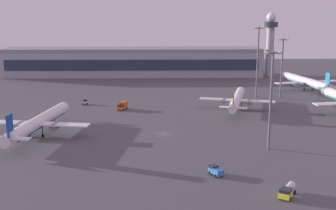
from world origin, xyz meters
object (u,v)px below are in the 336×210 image
Objects in this scene: airplane_far_stand at (237,100)px; apron_light_central at (258,58)px; airplane_terminal_side at (38,123)px; pushback_tug at (85,102)px; cargo_loader at (216,171)px; fuel_truck at (287,191)px; control_tower at (270,40)px; catering_truck at (123,106)px; apron_light_west at (282,64)px; airplane_mid_apron at (306,82)px; apron_light_east at (271,95)px.

apron_light_central is (12.80, 22.78, 13.97)m from airplane_far_stand.
airplane_terminal_side reaches higher than pushback_tug.
cargo_loader is 18.77m from fuel_truck.
control_tower is at bearing 44.77° from cargo_loader.
fuel_truck is at bearing -69.44° from cargo_loader.
apron_light_central is (58.57, 23.28, 16.13)m from catering_truck.
catering_truck is 0.23× the size of apron_light_west.
cargo_loader is 0.14× the size of apron_light_central.
airplane_mid_apron is at bearing -136.92° from catering_truck.
apron_light_west is (-17.78, -18.42, 11.00)m from airplane_mid_apron.
fuel_truck is (-44.86, -123.85, -2.79)m from airplane_mid_apron.
apron_light_west is (40.94, 92.78, 13.98)m from cargo_loader.
airplane_far_stand is (-33.92, -85.46, -17.72)m from control_tower.
airplane_far_stand is (69.54, 36.32, -0.47)m from airplane_terminal_side.
airplane_terminal_side is at bearing -137.65° from airplane_far_stand.
cargo_loader is at bearing -108.16° from control_tower.
airplane_terminal_side is 1.53× the size of apron_light_east.
pushback_tug is at bearing -169.84° from apron_light_central.
airplane_mid_apron reaches higher than pushback_tug.
control_tower is at bearing 80.73° from apron_light_west.
apron_light_central reaches higher than airplane_far_stand.
airplane_mid_apron is 13.78× the size of pushback_tug.
cargo_loader is 92.05m from pushback_tug.
cargo_loader is 76.05m from catering_truck.
cargo_loader is at bearing -107.85° from apron_light_central.
apron_light_west reaches higher than fuel_truck.
airplane_terminal_side is 43.07m from catering_truck.
apron_light_west reaches higher than cargo_loader.
control_tower reaches higher than airplane_far_stand.
airplane_mid_apron is (7.38, -45.32, -17.31)m from control_tower.
cargo_loader is 99.96m from apron_light_central.
airplane_far_stand is 12.34× the size of pushback_tug.
control_tower is 140.85m from apron_light_east.
pushback_tug is 88.33m from apron_light_east.
apron_light_east is (46.08, -50.71, 14.41)m from catering_truck.
apron_light_central reaches higher than fuel_truck.
control_tower is 160.72m from airplane_terminal_side.
control_tower is at bearing 38.11° from pushback_tug.
control_tower is 5.76× the size of fuel_truck.
airplane_terminal_side is 9.46× the size of cargo_loader.
apron_light_west reaches higher than pushback_tug.
apron_light_central is 1.19× the size of apron_light_west.
airplane_mid_apron is at bearing 35.10° from cargo_loader.
pushback_tug is 0.10× the size of apron_light_central.
apron_light_east is at bearing -64.30° from fuel_truck.
fuel_truck is (65.99, -47.40, -2.85)m from airplane_terminal_side.
airplane_mid_apron reaches higher than airplane_far_stand.
pushback_tug is at bearing 90.29° from airplane_terminal_side.
pushback_tug is (-96.17, -76.12, -20.40)m from control_tower.
apron_light_east is (17.73, 19.85, 14.81)m from cargo_loader.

